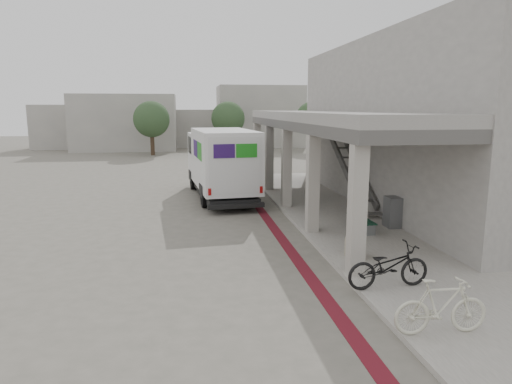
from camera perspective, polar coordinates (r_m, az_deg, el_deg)
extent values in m
plane|color=#605D52|center=(14.58, -0.54, -6.17)|extent=(120.00, 120.00, 0.00)
cube|color=maroon|center=(16.64, 1.90, -4.05)|extent=(0.35, 40.00, 0.01)
cube|color=gray|center=(15.61, 14.21, -5.14)|extent=(4.40, 28.00, 0.12)
cube|color=gray|center=(20.57, 18.47, 8.05)|extent=(4.30, 17.00, 7.00)
cube|color=#53514E|center=(19.17, 8.33, 8.34)|extent=(3.40, 16.90, 0.35)
cube|color=gray|center=(19.16, 8.36, 9.38)|extent=(3.40, 16.90, 0.35)
cube|color=gray|center=(48.23, -15.99, 8.36)|extent=(10.00, 6.00, 5.50)
cube|color=gray|center=(51.89, -7.63, 7.96)|extent=(8.00, 6.00, 4.00)
cube|color=gray|center=(50.47, 0.45, 9.41)|extent=(9.00, 6.00, 6.50)
cube|color=gray|center=(52.27, -22.14, 7.58)|extent=(7.00, 5.00, 4.50)
cylinder|color=#38281C|center=(42.05, -12.83, 6.14)|extent=(0.36, 0.36, 2.40)
sphere|color=#2C4226|center=(41.95, -12.94, 8.86)|extent=(3.20, 3.20, 3.20)
cylinder|color=#38281C|center=(44.11, -3.48, 6.57)|extent=(0.36, 0.36, 2.40)
sphere|color=#2C4226|center=(44.02, -3.51, 9.17)|extent=(3.20, 3.20, 3.20)
cylinder|color=#38281C|center=(44.57, 7.00, 6.55)|extent=(0.36, 0.36, 2.40)
sphere|color=#2C4226|center=(44.48, 7.06, 9.12)|extent=(3.20, 3.20, 3.20)
cube|color=black|center=(21.55, -4.36, 0.34)|extent=(2.70, 7.09, 0.30)
cube|color=silver|center=(20.46, -4.00, 4.14)|extent=(2.84, 5.35, 2.58)
cube|color=silver|center=(23.84, -5.41, 4.66)|extent=(2.54, 2.09, 2.28)
cube|color=silver|center=(24.96, -5.74, 2.96)|extent=(2.22, 0.79, 0.79)
cube|color=black|center=(24.57, -5.71, 6.10)|extent=(2.21, 0.68, 1.04)
cube|color=black|center=(18.12, -2.48, -1.74)|extent=(2.29, 0.45, 0.18)
cube|color=#2D1256|center=(20.94, -7.58, 5.45)|extent=(0.15, 1.38, 0.74)
cube|color=#1D821C|center=(19.47, -7.09, 5.09)|extent=(0.15, 1.38, 0.74)
cube|color=#2D1256|center=(17.78, -4.00, 5.12)|extent=(0.84, 0.11, 0.54)
cube|color=#1D821C|center=(17.95, -1.18, 5.19)|extent=(0.84, 0.11, 0.54)
cylinder|color=black|center=(23.93, -7.84, 1.40)|extent=(0.36, 0.91, 0.89)
cylinder|color=black|center=(24.23, -2.94, 1.59)|extent=(0.36, 0.91, 0.89)
cylinder|color=black|center=(19.47, -6.41, -0.65)|extent=(0.36, 0.91, 0.89)
cylinder|color=black|center=(19.84, -0.44, -0.37)|extent=(0.36, 0.91, 0.89)
cube|color=slate|center=(15.19, 14.05, -4.62)|extent=(0.37, 0.09, 0.37)
cube|color=slate|center=(16.47, 11.99, -3.36)|extent=(0.37, 0.09, 0.37)
cube|color=#113323|center=(15.73, 12.55, -3.28)|extent=(0.15, 1.74, 0.04)
cube|color=#113323|center=(15.78, 13.01, -3.25)|extent=(0.15, 1.74, 0.04)
cube|color=#113323|center=(15.83, 13.46, -3.22)|extent=(0.15, 1.74, 0.04)
cylinder|color=gray|center=(12.88, 12.61, -7.10)|extent=(0.45, 0.45, 0.45)
sphere|color=gray|center=(12.82, 12.65, -6.15)|extent=(0.45, 0.45, 0.45)
cylinder|color=gray|center=(13.05, 12.00, -6.83)|extent=(0.45, 0.45, 0.45)
sphere|color=gray|center=(12.98, 12.04, -5.88)|extent=(0.45, 0.45, 0.45)
cube|color=slate|center=(16.39, 16.74, -2.42)|extent=(0.49, 0.64, 1.05)
imported|color=black|center=(10.92, 16.22, -8.88)|extent=(2.00, 0.81, 1.03)
imported|color=beige|center=(9.11, 22.14, -13.11)|extent=(1.78, 0.56, 1.06)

